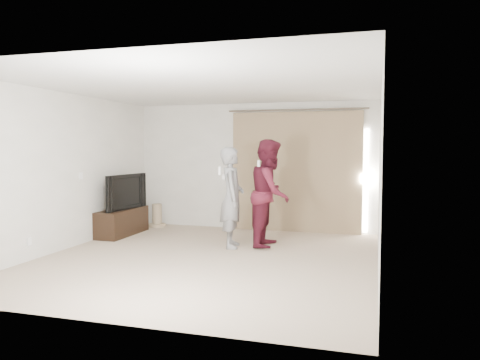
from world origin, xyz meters
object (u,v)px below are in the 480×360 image
tv (122,192)px  person_man (232,197)px  tv_console (122,222)px  person_woman (270,193)px

tv → person_man: person_man is taller
tv_console → person_man: person_man is taller
person_man → person_woman: size_ratio=0.93×
tv_console → person_woman: size_ratio=0.71×
person_woman → person_man: bearing=-154.6°
tv → person_woman: bearing=-86.7°
person_man → person_woman: bearing=25.4°
tv_console → person_woman: (2.98, -0.19, 0.66)m
tv_console → tv: (0.00, 0.00, 0.59)m
tv → person_woman: size_ratio=0.64×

